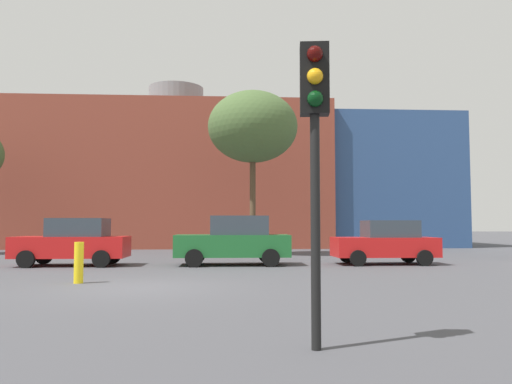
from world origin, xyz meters
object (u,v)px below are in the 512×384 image
object	(u,v)px
parked_car_2	(234,241)
parked_car_3	(386,242)
bare_tree_1	(253,127)
bollard_yellow_0	(79,263)
parked_car_1	(73,242)
traffic_light_near_right	(315,122)

from	to	relation	value
parked_car_2	parked_car_3	bearing A→B (deg)	180.00
bare_tree_1	bollard_yellow_0	bearing A→B (deg)	-113.68
parked_car_1	bare_tree_1	bearing A→B (deg)	-139.43
parked_car_2	bollard_yellow_0	world-z (taller)	parked_car_2
parked_car_2	traffic_light_near_right	bearing A→B (deg)	93.43
parked_car_1	traffic_light_near_right	xyz separation A→B (m)	(6.75, -13.14, 1.91)
traffic_light_near_right	parked_car_1	bearing A→B (deg)	-146.18
parked_car_1	parked_car_3	world-z (taller)	parked_car_1
parked_car_1	parked_car_2	size ratio (longest dim) A/B	0.95
parked_car_1	parked_car_2	xyz separation A→B (m)	(5.96, 0.00, 0.05)
parked_car_1	bare_tree_1	size ratio (longest dim) A/B	0.49
parked_car_2	bare_tree_1	xyz separation A→B (m)	(1.02, 5.98, 5.49)
traffic_light_near_right	bollard_yellow_0	world-z (taller)	traffic_light_near_right
traffic_light_near_right	bare_tree_1	world-z (taller)	bare_tree_1
parked_car_3	bare_tree_1	xyz separation A→B (m)	(-4.81, 5.98, 5.58)
parked_car_1	parked_car_3	xyz separation A→B (m)	(11.79, -0.00, -0.04)
parked_car_3	traffic_light_near_right	distance (m)	14.21
parked_car_1	traffic_light_near_right	distance (m)	14.89
parked_car_3	bare_tree_1	size ratio (longest dim) A/B	0.47
parked_car_1	traffic_light_near_right	world-z (taller)	traffic_light_near_right
parked_car_3	bollard_yellow_0	bearing A→B (deg)	30.06
parked_car_3	bollard_yellow_0	size ratio (longest dim) A/B	3.64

